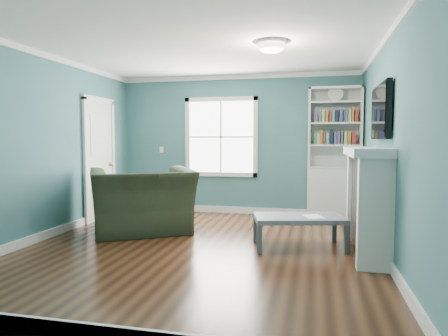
# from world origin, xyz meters

# --- Properties ---
(floor) EXTENTS (5.00, 5.00, 0.00)m
(floor) POSITION_xyz_m (0.00, 0.00, 0.00)
(floor) COLOR black
(floor) RESTS_ON ground
(room_walls) EXTENTS (5.00, 5.00, 5.00)m
(room_walls) POSITION_xyz_m (0.00, 0.00, 1.58)
(room_walls) COLOR #34636A
(room_walls) RESTS_ON ground
(trim) EXTENTS (4.50, 5.00, 2.60)m
(trim) POSITION_xyz_m (0.00, 0.00, 1.24)
(trim) COLOR white
(trim) RESTS_ON ground
(window) EXTENTS (1.40, 0.06, 1.50)m
(window) POSITION_xyz_m (-0.30, 2.49, 1.45)
(window) COLOR white
(window) RESTS_ON room_walls
(bookshelf) EXTENTS (0.90, 0.35, 2.31)m
(bookshelf) POSITION_xyz_m (1.77, 2.30, 0.92)
(bookshelf) COLOR silver
(bookshelf) RESTS_ON ground
(fireplace) EXTENTS (0.44, 1.58, 1.30)m
(fireplace) POSITION_xyz_m (2.08, 0.20, 0.64)
(fireplace) COLOR black
(fireplace) RESTS_ON ground
(tv) EXTENTS (0.06, 1.10, 0.65)m
(tv) POSITION_xyz_m (2.20, 0.20, 1.72)
(tv) COLOR black
(tv) RESTS_ON fireplace
(door) EXTENTS (0.12, 0.98, 2.17)m
(door) POSITION_xyz_m (-2.22, 1.40, 1.07)
(door) COLOR silver
(door) RESTS_ON ground
(ceiling_fixture) EXTENTS (0.38, 0.38, 0.15)m
(ceiling_fixture) POSITION_xyz_m (0.90, 0.10, 2.55)
(ceiling_fixture) COLOR white
(ceiling_fixture) RESTS_ON room_walls
(light_switch) EXTENTS (0.08, 0.01, 0.12)m
(light_switch) POSITION_xyz_m (-1.50, 2.48, 1.20)
(light_switch) COLOR white
(light_switch) RESTS_ON room_walls
(recliner) EXTENTS (1.75, 1.58, 1.29)m
(recliner) POSITION_xyz_m (-1.09, 0.65, 0.64)
(recliner) COLOR black
(recliner) RESTS_ON ground
(coffee_table) EXTENTS (1.25, 0.86, 0.41)m
(coffee_table) POSITION_xyz_m (1.25, 0.29, 0.36)
(coffee_table) COLOR #434C51
(coffee_table) RESTS_ON ground
(paper_sheet) EXTENTS (0.31, 0.34, 0.00)m
(paper_sheet) POSITION_xyz_m (1.43, 0.27, 0.41)
(paper_sheet) COLOR white
(paper_sheet) RESTS_ON coffee_table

